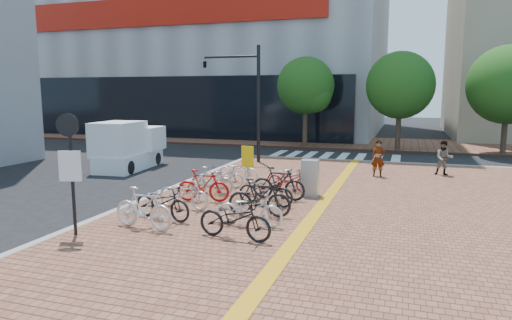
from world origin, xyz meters
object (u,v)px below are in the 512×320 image
(bike_6, at_px, (238,171))
(bike_11, at_px, (279,183))
(bike_12, at_px, (289,179))
(yellow_sign, at_px, (247,161))
(bike_0, at_px, (143,208))
(traffic_light_pole, at_px, (233,82))
(bike_4, at_px, (212,181))
(bike_10, at_px, (266,190))
(box_truck, at_px, (128,147))
(bike_5, at_px, (223,176))
(bike_7, at_px, (235,219))
(bike_8, at_px, (249,209))
(utility_box, at_px, (310,178))
(pedestrian_b, at_px, (444,158))
(bike_3, at_px, (203,186))
(bike_2, at_px, (184,193))
(notice_sign, at_px, (70,159))
(bike_13, at_px, (293,174))
(bike_9, at_px, (259,198))
(bike_1, at_px, (162,202))
(pedestrian_a, at_px, (378,158))

(bike_6, distance_m, bike_11, 3.45)
(bike_12, relative_size, yellow_sign, 0.99)
(bike_0, relative_size, traffic_light_pole, 0.31)
(bike_12, bearing_deg, bike_11, -171.67)
(yellow_sign, bearing_deg, bike_12, 29.88)
(bike_4, bearing_deg, bike_10, -113.39)
(box_truck, bearing_deg, bike_4, -34.91)
(bike_4, distance_m, bike_5, 1.22)
(bike_5, relative_size, bike_7, 0.82)
(bike_8, bearing_deg, bike_10, 1.08)
(box_truck, bearing_deg, utility_box, -20.41)
(bike_6, bearing_deg, bike_4, -179.18)
(pedestrian_b, bearing_deg, bike_11, -131.54)
(bike_3, height_order, bike_11, bike_11)
(bike_7, distance_m, yellow_sign, 5.21)
(bike_2, distance_m, notice_sign, 3.92)
(bike_13, bearing_deg, box_truck, 71.77)
(bike_9, bearing_deg, bike_2, 80.50)
(bike_1, xyz_separation_m, utility_box, (3.41, 4.29, 0.13))
(bike_5, height_order, utility_box, utility_box)
(bike_3, bearing_deg, bike_9, -125.59)
(bike_9, xyz_separation_m, pedestrian_a, (2.90, 7.73, 0.23))
(bike_4, bearing_deg, notice_sign, 164.85)
(bike_2, distance_m, bike_7, 3.49)
(bike_6, bearing_deg, yellow_sign, -147.28)
(bike_3, relative_size, yellow_sign, 1.04)
(pedestrian_b, xyz_separation_m, traffic_light_pole, (-10.31, 1.12, 3.37))
(bike_2, bearing_deg, bike_10, -55.16)
(pedestrian_a, height_order, traffic_light_pole, traffic_light_pole)
(bike_4, xyz_separation_m, bike_6, (0.10, 2.43, -0.03))
(utility_box, bearing_deg, bike_6, 154.24)
(bike_1, distance_m, pedestrian_b, 13.01)
(bike_0, relative_size, bike_13, 1.17)
(bike_3, bearing_deg, yellow_sign, -40.33)
(bike_5, distance_m, traffic_light_pole, 7.83)
(bike_9, bearing_deg, bike_3, 57.72)
(bike_5, height_order, yellow_sign, yellow_sign)
(bike_5, height_order, pedestrian_a, pedestrian_a)
(bike_1, bearing_deg, bike_9, -54.80)
(bike_1, xyz_separation_m, bike_9, (2.55, 1.16, 0.05))
(bike_8, xyz_separation_m, bike_11, (-0.08, 3.26, 0.07))
(bike_11, bearing_deg, bike_10, 171.76)
(bike_10, height_order, notice_sign, notice_sign)
(bike_6, xyz_separation_m, box_truck, (-6.55, 2.08, 0.50))
(bike_6, height_order, box_truck, box_truck)
(utility_box, bearing_deg, bike_10, -120.76)
(bike_7, xyz_separation_m, bike_11, (-0.08, 4.39, 0.04))
(bike_1, xyz_separation_m, bike_7, (2.60, -0.99, 0.01))
(bike_10, xyz_separation_m, bike_11, (0.18, 0.91, 0.06))
(yellow_sign, xyz_separation_m, notice_sign, (-2.57, -6.01, 0.77))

